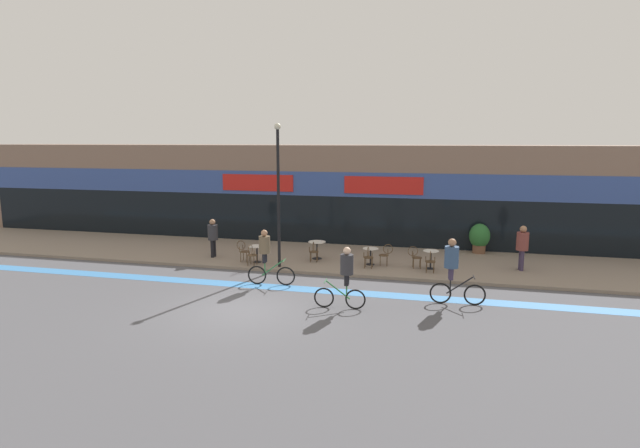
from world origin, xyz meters
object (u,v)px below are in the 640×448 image
cafe_chair_0_near (251,254)px  cafe_chair_0_side (243,250)px  cyclist_0 (345,273)px  planter_pot (479,237)px  cafe_chair_3_side (415,256)px  cafe_chair_2_side (386,253)px  pedestrian_far_end (213,235)px  bistro_table_1 (317,246)px  lamp_post (278,186)px  cafe_chair_3_near (430,260)px  bistro_table_0 (257,251)px  bistro_table_2 (371,253)px  cafe_chair_1_near (314,250)px  cyclist_2 (453,266)px  pedestrian_near_end (522,244)px  bistro_table_3 (431,256)px  cafe_chair_2_near (368,256)px  cyclist_1 (267,254)px

cafe_chair_0_near → cafe_chair_0_side: (-0.62, 0.63, 0.00)m
cyclist_0 → planter_pot: bearing=-121.1°
cyclist_0 → cafe_chair_3_side: bearing=-113.1°
cafe_chair_2_side → cafe_chair_3_side: same height
pedestrian_far_end → cafe_chair_0_near: bearing=-21.0°
bistro_table_1 → lamp_post: lamp_post is taller
bistro_table_1 → cafe_chair_0_side: 3.20m
cafe_chair_0_side → cafe_chair_3_side: size_ratio=1.00×
cafe_chair_3_near → cyclist_0: bearing=153.4°
bistro_table_0 → cafe_chair_3_near: cafe_chair_3_near is taller
pedestrian_far_end → cafe_chair_0_side: bearing=-10.9°
bistro_table_2 → cafe_chair_1_near: bearing=-176.8°
cafe_chair_0_near → cafe_chair_1_near: same height
cafe_chair_1_near → bistro_table_1: bearing=-6.6°
cafe_chair_2_side → bistro_table_2: bearing=-6.0°
cyclist_0 → cyclist_2: cyclist_2 is taller
cyclist_2 → pedestrian_near_end: 5.38m
pedestrian_far_end → cafe_chair_3_near: bearing=2.0°
bistro_table_3 → planter_pot: 4.08m
bistro_table_1 → cafe_chair_2_near: bearing=-24.7°
bistro_table_3 → cyclist_1: 6.70m
bistro_table_0 → bistro_table_3: bearing=4.8°
cyclist_1 → cafe_chair_3_near: bearing=19.0°
cafe_chair_0_near → cyclist_0: size_ratio=0.45×
bistro_table_1 → cyclist_2: bearing=-39.1°
cafe_chair_0_side → cyclist_1: bearing=-50.1°
cafe_chair_0_side → planter_pot: 10.77m
cafe_chair_1_near → cafe_chair_2_near: 2.47m
bistro_table_3 → cafe_chair_1_near: (-4.88, -0.02, -0.01)m
bistro_table_2 → cafe_chair_1_near: size_ratio=0.78×
bistro_table_2 → cyclist_2: 5.26m
cafe_chair_3_near → planter_pot: (2.11, 4.12, 0.22)m
cafe_chair_0_side → cyclist_0: (5.32, -4.64, 0.51)m
pedestrian_near_end → cafe_chair_2_near: bearing=-176.0°
cafe_chair_3_side → pedestrian_far_end: size_ratio=0.53×
bistro_table_2 → bistro_table_3: bistro_table_3 is taller
bistro_table_2 → cafe_chair_1_near: 2.42m
planter_pot → pedestrian_near_end: (1.42, -2.85, 0.34)m
bistro_table_3 → planter_pot: (2.11, 3.49, 0.20)m
cafe_chair_2_side → cafe_chair_0_side: bearing=0.1°
cafe_chair_2_side → cafe_chair_3_near: bearing=150.8°
cafe_chair_3_near → cyclist_0: cyclist_0 is taller
cafe_chair_0_side → lamp_post: 3.36m
cafe_chair_2_near → pedestrian_near_end: pedestrian_near_end is taller
cafe_chair_3_near → cyclist_2: 3.50m
lamp_post → bistro_table_2: bearing=18.7°
bistro_table_0 → cafe_chair_3_side: (6.60, 0.59, 0.01)m
cafe_chair_3_side → cyclist_2: 4.25m
bistro_table_1 → lamp_post: 3.45m
cafe_chair_3_side → lamp_post: (-5.43, -1.09, 2.80)m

